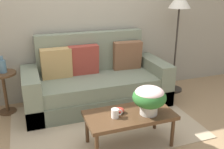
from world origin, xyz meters
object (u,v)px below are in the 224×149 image
Objects in this scene: side_table at (4,86)px; floor_lamp at (179,10)px; potted_plant at (149,97)px; table_vase at (2,66)px; coffee_table at (130,117)px; couch at (96,83)px; snack_bowl at (119,110)px; coffee_mug at (115,113)px.

floor_lamp reaches higher than side_table.
table_vase is at bearing 137.65° from potted_plant.
coffee_table is at bearing -44.70° from table_vase.
couch is 1.31m from side_table.
coffee_table is 8.74× the size of snack_bowl.
couch is 18.74× the size of snack_bowl.
snack_bowl is (-0.30, 0.13, -0.17)m from potted_plant.
couch is 16.62× the size of coffee_mug.
side_table reaches higher than snack_bowl.
table_vase is (0.02, 0.00, 0.29)m from side_table.
snack_bowl is (1.25, -1.26, 0.02)m from side_table.
table_vase reaches higher than coffee_mug.
potted_plant reaches higher than snack_bowl.
potted_plant is 2.07m from table_vase.
side_table is at bearing 134.64° from snack_bowl.
potted_plant is 2.90× the size of coffee_mug.
floor_lamp is 2.18m from coffee_mug.
coffee_table is 0.14m from snack_bowl.
coffee_mug is at bearing 173.02° from potted_plant.
coffee_table is at bearing -44.21° from side_table.
snack_bowl is at bearing 157.13° from potted_plant.
floor_lamp is at bearing 38.79° from snack_bowl.
potted_plant is at bearing -131.72° from floor_lamp.
side_table is 5.38× the size of snack_bowl.
floor_lamp reaches higher than table_vase.
table_vase is at bearing 130.52° from coffee_mug.
coffee_table is at bearing -26.61° from snack_bowl.
floor_lamp reaches higher than couch.
floor_lamp is at bearing -1.95° from side_table.
side_table is at bearing 178.05° from floor_lamp.
table_vase is at bearing 177.96° from floor_lamp.
potted_plant is at bearing -20.77° from coffee_table.
table_vase is (-1.28, 0.15, 0.37)m from couch.
side_table is (-1.35, 1.31, 0.06)m from coffee_table.
floor_lamp is 2.76m from table_vase.
coffee_mug is at bearing -48.93° from side_table.
potted_plant reaches higher than coffee_table.
potted_plant reaches higher than coffee_mug.
coffee_table is 7.75× the size of coffee_mug.
floor_lamp is 12.99× the size of coffee_mug.
floor_lamp is at bearing 42.14° from coffee_table.
coffee_mug is 1.79m from table_vase.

